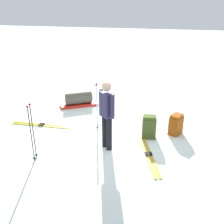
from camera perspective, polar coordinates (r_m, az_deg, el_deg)
The scene contains 9 objects.
ground_plane at distance 6.87m, azimuth 0.00°, elevation -5.40°, with size 80.00×80.00×0.00m, color white.
skier_standing at distance 5.89m, azimuth -1.21°, elevation -0.08°, with size 0.39×0.46×1.70m.
ski_pair_near at distance 6.07m, azimuth 8.34°, elevation -9.62°, with size 1.76×0.89×0.05m.
ski_pair_far at distance 7.74m, azimuth -15.76°, elevation -2.87°, with size 0.42×1.86×0.05m.
backpack_large_dark at distance 6.71m, azimuth 8.45°, elevation -3.44°, with size 0.33×0.41×0.63m.
backpack_bright at distance 7.06m, azimuth 14.39°, elevation -2.81°, with size 0.45×0.39×0.58m.
ski_poles_planted_near at distance 7.00m, azimuth -3.48°, elevation 1.74°, with size 0.20×0.11×1.34m.
ski_poles_planted_far at distance 5.79m, azimuth -17.87°, elevation -3.92°, with size 0.21×0.11×1.35m.
gear_sled at distance 8.95m, azimuth -7.60°, elevation 2.76°, with size 1.15×1.32×0.49m.
Camera 1 is at (5.76, 1.94, 3.21)m, focal length 40.03 mm.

